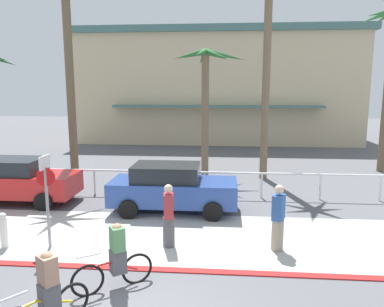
{
  "coord_description": "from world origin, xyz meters",
  "views": [
    {
      "loc": [
        1.89,
        -6.12,
        4.31
      ],
      "look_at": [
        0.84,
        6.0,
        2.19
      ],
      "focal_mm": 35.25,
      "sensor_mm": 36.0,
      "label": 1
    }
  ],
  "objects": [
    {
      "name": "pedestrian_0",
      "position": [
        3.34,
        3.57,
        0.85
      ],
      "size": [
        0.42,
        0.47,
        1.82
      ],
      "color": "gray",
      "rests_on": "ground"
    },
    {
      "name": "stop_sign_bike_lane",
      "position": [
        -2.82,
        3.23,
        1.68
      ],
      "size": [
        0.52,
        0.56,
        2.56
      ],
      "color": "gray",
      "rests_on": "ground"
    },
    {
      "name": "car_red_1",
      "position": [
        -5.93,
        7.13,
        0.87
      ],
      "size": [
        4.4,
        2.02,
        1.69
      ],
      "color": "red",
      "rests_on": "ground"
    },
    {
      "name": "bollard_2",
      "position": [
        -4.05,
        3.1,
        0.52
      ],
      "size": [
        0.2,
        0.2,
        1.0
      ],
      "color": "white",
      "rests_on": "ground"
    },
    {
      "name": "car_blue_2",
      "position": [
        0.09,
        6.57,
        0.87
      ],
      "size": [
        4.4,
        2.02,
        1.69
      ],
      "color": "#284793",
      "rests_on": "ground"
    },
    {
      "name": "curb_paint",
      "position": [
        0.0,
        2.2,
        0.01
      ],
      "size": [
        44.0,
        0.24,
        0.03
      ],
      "primitive_type": "cube",
      "color": "maroon",
      "rests_on": "ground"
    },
    {
      "name": "cyclist_red_1",
      "position": [
        -0.4,
        1.31,
        0.69
      ],
      "size": [
        1.54,
        1.07,
        1.5
      ],
      "color": "black",
      "rests_on": "ground"
    },
    {
      "name": "pedestrian_1",
      "position": [
        0.42,
        3.55,
        0.82
      ],
      "size": [
        0.37,
        0.44,
        1.77
      ],
      "color": "#4C4C51",
      "rests_on": "ground"
    },
    {
      "name": "sidewalk_strip",
      "position": [
        0.0,
        4.2,
        0.01
      ],
      "size": [
        44.0,
        4.0,
        0.02
      ],
      "primitive_type": "cube",
      "color": "beige",
      "rests_on": "ground"
    },
    {
      "name": "palm_tree_4",
      "position": [
        3.79,
        11.87,
        6.94
      ],
      "size": [
        2.66,
        2.88,
        9.83
      ],
      "color": "#756047",
      "rests_on": "ground"
    },
    {
      "name": "building_backdrop",
      "position": [
        1.31,
        27.72,
        4.43
      ],
      "size": [
        22.39,
        12.87,
        8.83
      ],
      "color": "beige",
      "rests_on": "ground"
    },
    {
      "name": "rail_fence",
      "position": [
        0.0,
        8.5,
        0.84
      ],
      "size": [
        20.43,
        0.08,
        1.04
      ],
      "color": "white",
      "rests_on": "ground"
    },
    {
      "name": "palm_tree_3",
      "position": [
        0.99,
        12.36,
        4.73
      ],
      "size": [
        3.48,
        3.35,
        6.19
      ],
      "color": "#756047",
      "rests_on": "ground"
    },
    {
      "name": "palm_tree_2",
      "position": [
        -4.8,
        10.06,
        7.06
      ],
      "size": [
        3.05,
        3.14,
        9.68
      ],
      "color": "brown",
      "rests_on": "ground"
    },
    {
      "name": "cyclist_yellow_0",
      "position": [
        -1.23,
        -0.18,
        0.69
      ],
      "size": [
        1.17,
        1.47,
        1.5
      ],
      "color": "black",
      "rests_on": "ground"
    },
    {
      "name": "ground_plane",
      "position": [
        0.0,
        10.0,
        0.0
      ],
      "size": [
        80.0,
        80.0,
        0.0
      ],
      "primitive_type": "plane",
      "color": "#5B5B60"
    }
  ]
}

